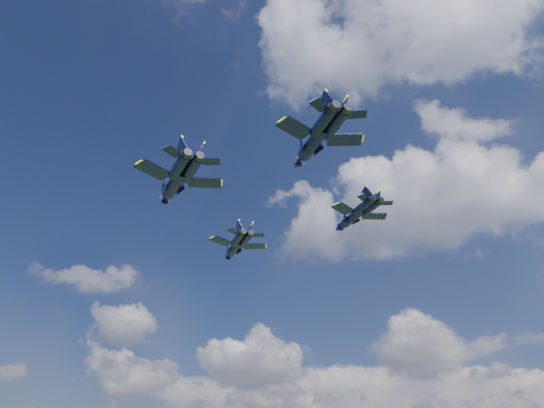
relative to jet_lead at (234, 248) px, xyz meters
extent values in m
cylinder|color=black|center=(0.37, -0.32, -0.07)|extent=(7.24, 6.64, 1.64)
cone|color=black|center=(-3.60, 3.16, -0.07)|extent=(2.80, 2.72, 1.55)
ellipsoid|color=brown|center=(-1.89, 1.66, 0.43)|extent=(2.54, 2.39, 0.75)
cube|color=black|center=(-0.43, -3.99, -0.07)|extent=(3.62, 4.73, 0.16)
cube|color=black|center=(3.90, 0.94, -0.07)|extent=(4.80, 4.00, 0.16)
cube|color=black|center=(3.80, -6.49, -0.07)|extent=(1.83, 2.44, 0.13)
cube|color=black|center=(6.92, -2.93, -0.07)|extent=(2.53, 2.05, 0.13)
cube|color=black|center=(4.15, -4.98, 1.20)|extent=(2.43, 1.60, 2.74)
cube|color=black|center=(5.48, -3.48, 1.20)|extent=(1.69, 2.25, 2.74)
cylinder|color=black|center=(4.43, -24.46, 0.18)|extent=(9.25, 7.42, 1.99)
cone|color=black|center=(-0.78, -20.72, 0.18)|extent=(3.43, 3.20, 1.88)
ellipsoid|color=brown|center=(1.46, -22.33, 0.79)|extent=(3.20, 2.73, 0.91)
cube|color=black|center=(3.90, -28.99, 0.18)|extent=(4.00, 5.62, 0.20)
cube|color=black|center=(8.55, -22.52, 0.18)|extent=(5.84, 5.15, 0.20)
cube|color=black|center=(9.31, -31.51, 0.18)|extent=(2.00, 2.85, 0.15)
cube|color=black|center=(12.67, -26.83, 0.18)|extent=(3.12, 2.66, 0.15)
cube|color=black|center=(9.56, -29.64, 1.73)|extent=(3.08, 1.92, 3.33)
cube|color=black|center=(10.98, -27.66, 1.73)|extent=(2.29, 2.54, 3.33)
cylinder|color=black|center=(24.14, 0.62, 1.09)|extent=(7.39, 6.11, 1.61)
cone|color=black|center=(19.99, 3.73, 1.09)|extent=(2.77, 2.61, 1.52)
ellipsoid|color=brown|center=(21.78, 2.39, 1.58)|extent=(2.57, 2.23, 0.73)
cube|color=black|center=(23.64, -3.02, 1.09)|extent=(3.30, 4.57, 0.16)
cube|color=black|center=(27.50, 2.12, 1.09)|extent=(4.72, 4.11, 0.16)
cube|color=black|center=(27.96, -5.15, 1.09)|extent=(1.65, 2.32, 0.13)
cube|color=black|center=(30.75, -1.43, 1.09)|extent=(2.51, 2.12, 0.13)
cube|color=black|center=(28.19, -3.65, 2.34)|extent=(2.47, 1.56, 2.69)
cube|color=black|center=(29.37, -2.08, 2.34)|extent=(1.81, 2.08, 2.69)
cylinder|color=black|center=(27.26, -23.25, 0.84)|extent=(8.18, 7.50, 1.85)
cone|color=black|center=(22.77, -19.32, 0.84)|extent=(3.16, 3.08, 1.75)
ellipsoid|color=brown|center=(24.71, -21.01, 1.41)|extent=(2.88, 2.70, 0.84)
cube|color=black|center=(26.36, -27.40, 0.84)|extent=(4.09, 5.35, 0.19)
cube|color=black|center=(31.25, -21.83, 0.84)|extent=(5.43, 4.52, 0.19)
cube|color=black|center=(31.14, -30.22, 0.84)|extent=(2.07, 2.76, 0.14)
cube|color=black|center=(34.67, -26.20, 0.84)|extent=(2.86, 2.32, 0.14)
cube|color=black|center=(31.54, -28.52, 2.28)|extent=(2.74, 1.81, 3.10)
cube|color=black|center=(33.03, -26.82, 2.28)|extent=(1.91, 2.54, 3.10)
camera|label=1|loc=(50.40, -78.60, -42.23)|focal=35.00mm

